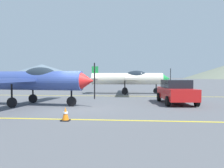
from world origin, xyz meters
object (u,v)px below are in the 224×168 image
object	(u,v)px
airplane_near	(31,80)
car_sedan	(176,91)
traffic_cone_front	(65,114)
airplane_mid	(130,78)

from	to	relation	value
airplane_near	car_sedan	world-z (taller)	airplane_near
airplane_near	traffic_cone_front	distance (m)	6.19
airplane_near	airplane_mid	world-z (taller)	same
airplane_mid	car_sedan	size ratio (longest dim) A/B	2.17
airplane_mid	traffic_cone_front	xyz separation A→B (m)	(-2.42, -15.01, -1.34)
car_sedan	airplane_near	bearing A→B (deg)	-168.87
airplane_mid	traffic_cone_front	bearing A→B (deg)	-99.15
airplane_mid	traffic_cone_front	world-z (taller)	airplane_mid
car_sedan	traffic_cone_front	bearing A→B (deg)	-130.75
airplane_near	car_sedan	xyz separation A→B (m)	(9.42, 1.85, -0.78)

